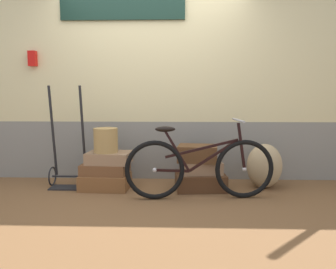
% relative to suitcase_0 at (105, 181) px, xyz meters
% --- Properties ---
extents(ground, '(9.76, 5.20, 0.06)m').
position_rel_suitcase_0_xyz_m(ground, '(0.54, -0.24, -0.12)').
color(ground, brown).
extents(station_building, '(7.76, 0.74, 2.84)m').
position_rel_suitcase_0_xyz_m(station_building, '(0.55, 0.61, 1.34)').
color(station_building, gray).
rests_on(station_building, ground).
extents(suitcase_0, '(0.60, 0.44, 0.18)m').
position_rel_suitcase_0_xyz_m(suitcase_0, '(0.00, 0.00, 0.00)').
color(suitcase_0, brown).
rests_on(suitcase_0, ground).
extents(suitcase_1, '(0.57, 0.45, 0.13)m').
position_rel_suitcase_0_xyz_m(suitcase_1, '(-0.00, 0.05, 0.16)').
color(suitcase_1, brown).
rests_on(suitcase_1, suitcase_0).
extents(suitcase_2, '(0.55, 0.42, 0.14)m').
position_rel_suitcase_0_xyz_m(suitcase_2, '(0.04, 0.05, 0.29)').
color(suitcase_2, '#937051').
rests_on(suitcase_2, suitcase_1).
extents(suitcase_3, '(0.63, 0.52, 0.20)m').
position_rel_suitcase_0_xyz_m(suitcase_3, '(1.17, 0.03, 0.01)').
color(suitcase_3, '#4C2D19').
rests_on(suitcase_3, ground).
extents(suitcase_4, '(0.52, 0.42, 0.15)m').
position_rel_suitcase_0_xyz_m(suitcase_4, '(1.17, 0.05, 0.18)').
color(suitcase_4, '#937051').
rests_on(suitcase_4, suitcase_3).
extents(suitcase_5, '(0.51, 0.40, 0.20)m').
position_rel_suitcase_0_xyz_m(suitcase_5, '(1.13, 0.03, 0.35)').
color(suitcase_5, brown).
rests_on(suitcase_5, suitcase_4).
extents(wicker_basket, '(0.29, 0.29, 0.30)m').
position_rel_suitcase_0_xyz_m(wicker_basket, '(0.01, 0.02, 0.51)').
color(wicker_basket, '#A8844C').
rests_on(wicker_basket, suitcase_2).
extents(luggage_trolley, '(0.46, 0.34, 1.26)m').
position_rel_suitcase_0_xyz_m(luggage_trolley, '(-0.48, 0.09, 0.22)').
color(luggage_trolley, black).
rests_on(luggage_trolley, ground).
extents(burlap_sack, '(0.43, 0.37, 0.55)m').
position_rel_suitcase_0_xyz_m(burlap_sack, '(1.96, 0.11, 0.18)').
color(burlap_sack, tan).
rests_on(burlap_sack, ground).
extents(bicycle, '(1.65, 0.46, 0.89)m').
position_rel_suitcase_0_xyz_m(bicycle, '(1.13, -0.35, 0.26)').
color(bicycle, black).
rests_on(bicycle, ground).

